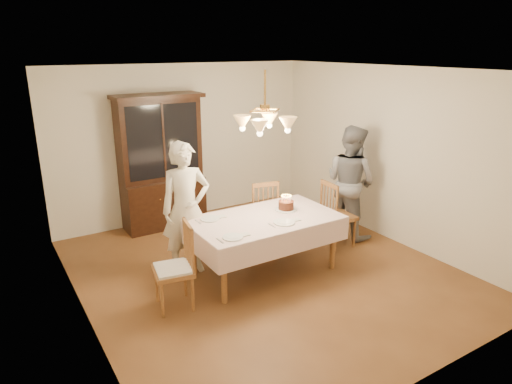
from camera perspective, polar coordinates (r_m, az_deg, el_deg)
ground at (r=6.18m, az=1.00°, el=-9.80°), size 5.00×5.00×0.00m
room_shell at (r=5.62m, az=1.08°, el=4.63°), size 5.00×5.00×5.00m
dining_table at (r=5.89m, az=1.03°, el=-3.90°), size 1.90×1.10×0.76m
china_hutch at (r=7.50m, az=-11.76°, el=3.37°), size 1.38×0.54×2.16m
chair_far_side at (r=6.85m, az=0.70°, el=-2.87°), size 0.53×0.51×1.00m
chair_left_end at (r=5.28m, az=-10.21°, el=-9.64°), size 0.49×0.51×1.00m
chair_right_end at (r=6.87m, az=10.17°, el=-3.10°), size 0.46×0.47×1.00m
elderly_woman at (r=5.91m, az=-8.75°, el=-2.09°), size 0.69×0.51×1.74m
adult_in_grey at (r=7.16m, az=11.69°, el=1.28°), size 0.79×0.95×1.74m
birthday_cake at (r=6.13m, az=3.78°, el=-1.74°), size 0.30×0.30×0.21m
place_setting_near_left at (r=5.28m, az=-2.80°, el=-5.64°), size 0.39×0.24×0.02m
place_setting_near_right at (r=5.71m, az=3.64°, el=-3.78°), size 0.42×0.27×0.02m
place_setting_far_left at (r=5.84m, az=-5.66°, el=-3.32°), size 0.40×0.25×0.02m
chandelier at (r=5.54m, az=1.11°, el=8.61°), size 0.62×0.62×0.73m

